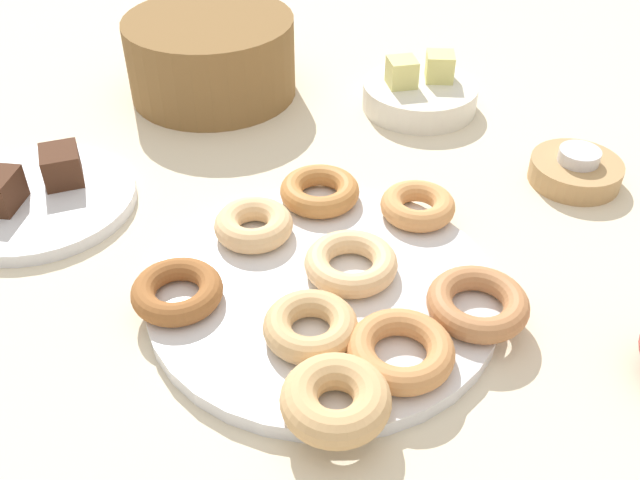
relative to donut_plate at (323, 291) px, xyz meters
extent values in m
plane|color=beige|center=(0.00, 0.00, -0.01)|extent=(2.40, 2.40, 0.00)
cylinder|color=silver|center=(0.00, 0.00, 0.00)|extent=(0.33, 0.33, 0.02)
torus|color=#C6844C|center=(0.05, -0.10, 0.02)|extent=(0.09, 0.09, 0.02)
torus|color=#995B2D|center=(-0.13, -0.01, 0.02)|extent=(0.11, 0.11, 0.02)
torus|color=tan|center=(0.11, 0.10, 0.02)|extent=(0.11, 0.11, 0.02)
torus|color=tan|center=(-0.01, -0.15, 0.02)|extent=(0.12, 0.12, 0.03)
torus|color=#B27547|center=(0.13, -0.05, 0.02)|extent=(0.10, 0.10, 0.02)
torus|color=tan|center=(-0.02, -0.06, 0.02)|extent=(0.09, 0.09, 0.02)
torus|color=#EABC84|center=(0.03, 0.01, 0.02)|extent=(0.12, 0.12, 0.02)
torus|color=#BC7A3D|center=(0.01, 0.14, 0.02)|extent=(0.12, 0.12, 0.02)
torus|color=#EABC84|center=(-0.06, 0.08, 0.02)|extent=(0.09, 0.09, 0.03)
cylinder|color=silver|center=(-0.30, 0.18, 0.00)|extent=(0.21, 0.21, 0.01)
cube|color=#472819|center=(-0.27, 0.21, 0.03)|extent=(0.05, 0.06, 0.04)
cylinder|color=tan|center=(0.31, 0.16, 0.01)|extent=(0.10, 0.10, 0.03)
cylinder|color=silver|center=(0.31, 0.16, 0.03)|extent=(0.05, 0.05, 0.01)
cylinder|color=brown|center=(-0.11, 0.43, 0.05)|extent=(0.32, 0.32, 0.11)
cylinder|color=silver|center=(0.17, 0.36, 0.01)|extent=(0.15, 0.15, 0.04)
cube|color=#DBD67A|center=(0.14, 0.36, 0.05)|extent=(0.04, 0.04, 0.04)
cube|color=#DBD67A|center=(0.20, 0.37, 0.05)|extent=(0.04, 0.04, 0.04)
camera|label=1|loc=(-0.06, -0.49, 0.46)|focal=39.92mm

